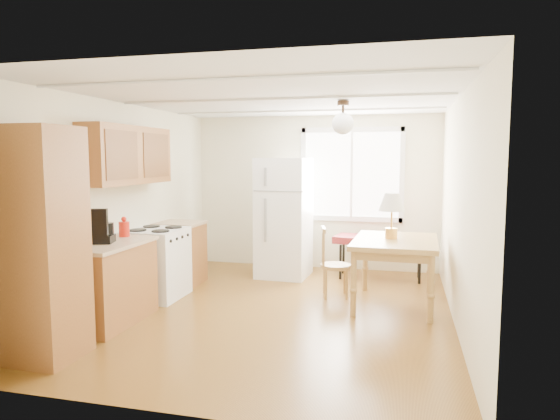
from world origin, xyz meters
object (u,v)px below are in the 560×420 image
(refrigerator, at_px, (284,218))
(dining_table, at_px, (395,248))
(bench, at_px, (380,242))
(chair, at_px, (329,258))

(refrigerator, relative_size, dining_table, 1.34)
(bench, bearing_deg, refrigerator, -163.25)
(bench, relative_size, chair, 1.58)
(chair, bearing_deg, bench, 50.21)
(refrigerator, relative_size, bench, 1.27)
(chair, bearing_deg, dining_table, -25.02)
(refrigerator, distance_m, dining_table, 2.07)
(refrigerator, distance_m, chair, 1.36)
(bench, distance_m, chair, 1.32)
(refrigerator, bearing_deg, bench, 9.68)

